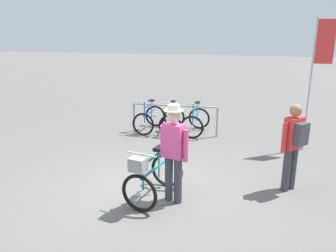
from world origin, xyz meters
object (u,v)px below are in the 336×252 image
object	(u,v)px
featured_bicycle	(152,177)
racked_bike_blue	(149,119)
racked_bike_lime	(172,120)
pedestrian_with_backpack	(293,142)
racked_bike_teal	(196,121)
banner_flag	(319,60)
person_with_featured_bike	(174,150)

from	to	relation	value
featured_bicycle	racked_bike_blue	bearing A→B (deg)	110.51
racked_bike_lime	pedestrian_with_backpack	world-z (taller)	pedestrian_with_backpack
racked_bike_blue	pedestrian_with_backpack	bearing A→B (deg)	-37.08
racked_bike_teal	racked_bike_lime	bearing A→B (deg)	-175.67
featured_bicycle	pedestrian_with_backpack	size ratio (longest dim) A/B	0.75
featured_bicycle	pedestrian_with_backpack	xyz separation A→B (m)	(2.32, 1.12, 0.49)
banner_flag	racked_bike_teal	bearing A→B (deg)	169.18
pedestrian_with_backpack	racked_bike_blue	bearing A→B (deg)	142.92
racked_bike_blue	banner_flag	bearing A→B (deg)	-6.09
person_with_featured_bike	banner_flag	world-z (taller)	banner_flag
pedestrian_with_backpack	banner_flag	world-z (taller)	banner_flag
banner_flag	racked_bike_lime	bearing A→B (deg)	171.98
racked_bike_lime	featured_bicycle	bearing A→B (deg)	-78.84
person_with_featured_bike	featured_bicycle	bearing A→B (deg)	-167.38
racked_bike_teal	pedestrian_with_backpack	size ratio (longest dim) A/B	0.67
racked_bike_lime	featured_bicycle	world-z (taller)	same
racked_bike_blue	person_with_featured_bike	distance (m)	4.39
racked_bike_blue	pedestrian_with_backpack	xyz separation A→B (m)	(3.82, -2.89, 0.57)
racked_bike_teal	racked_bike_blue	bearing A→B (deg)	-175.67
racked_bike_blue	racked_bike_lime	world-z (taller)	same
pedestrian_with_backpack	banner_flag	distance (m)	2.81
banner_flag	person_with_featured_bike	bearing A→B (deg)	-126.34
person_with_featured_bike	pedestrian_with_backpack	distance (m)	2.21
racked_bike_blue	racked_bike_teal	world-z (taller)	same
banner_flag	racked_bike_blue	bearing A→B (deg)	173.91
featured_bicycle	racked_bike_teal	bearing A→B (deg)	91.44
racked_bike_teal	featured_bicycle	xyz separation A→B (m)	(0.10, -4.11, 0.08)
racked_bike_lime	racked_bike_teal	xyz separation A→B (m)	(0.70, 0.05, 0.00)
racked_bike_lime	banner_flag	size ratio (longest dim) A/B	0.37
racked_bike_blue	featured_bicycle	distance (m)	4.28
racked_bike_teal	featured_bicycle	distance (m)	4.12
featured_bicycle	pedestrian_with_backpack	distance (m)	2.63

